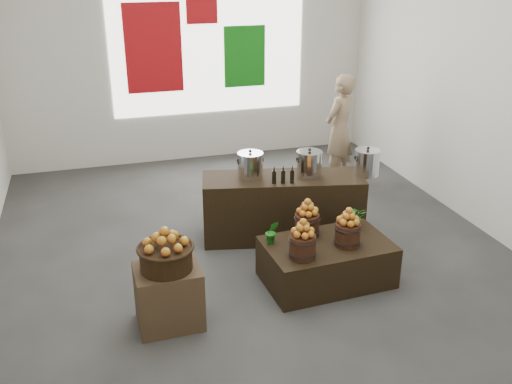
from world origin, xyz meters
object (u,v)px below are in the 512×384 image
object	(u,v)px
display_table	(327,262)
stock_pot_right	(367,163)
wicker_basket	(166,258)
shopper	(339,129)
crate	(169,296)
counter	(283,207)
stock_pot_center	(309,165)
stock_pot_left	(250,166)

from	to	relation	value
display_table	stock_pot_right	distance (m)	1.47
wicker_basket	display_table	xyz separation A→B (m)	(1.74, 0.28, -0.48)
wicker_basket	shopper	xyz separation A→B (m)	(3.06, 2.95, 0.12)
display_table	crate	bearing A→B (deg)	-173.94
counter	crate	bearing A→B (deg)	-126.76
stock_pot_center	shopper	distance (m)	1.95
display_table	counter	bearing A→B (deg)	92.27
stock_pot_left	stock_pot_center	size ratio (longest dim) A/B	1.00
stock_pot_right	shopper	xyz separation A→B (m)	(0.43, 1.74, -0.11)
wicker_basket	crate	bearing A→B (deg)	0.00
wicker_basket	stock_pot_center	world-z (taller)	stock_pot_center
wicker_basket	stock_pot_right	world-z (taller)	stock_pot_right
display_table	stock_pot_center	size ratio (longest dim) A/B	4.42
display_table	stock_pot_center	distance (m)	1.31
shopper	stock_pot_left	bearing A→B (deg)	2.61
crate	display_table	bearing A→B (deg)	9.19
stock_pot_left	stock_pot_center	xyz separation A→B (m)	(0.69, -0.15, 0.00)
stock_pot_left	counter	bearing A→B (deg)	-12.19
display_table	shopper	size ratio (longest dim) A/B	0.80
crate	shopper	size ratio (longest dim) A/B	0.36
counter	stock_pot_center	xyz separation A→B (m)	(0.30, -0.07, 0.55)
stock_pot_left	stock_pot_center	bearing A→B (deg)	-12.19
stock_pot_right	wicker_basket	bearing A→B (deg)	-155.34
display_table	stock_pot_right	size ratio (longest dim) A/B	4.42
stock_pot_left	stock_pot_right	bearing A→B (deg)	-12.19
stock_pot_center	crate	bearing A→B (deg)	-144.98
stock_pot_left	display_table	bearing A→B (deg)	-67.89
display_table	stock_pot_right	bearing A→B (deg)	43.05
crate	stock_pot_center	distance (m)	2.45
crate	counter	size ratio (longest dim) A/B	0.31
crate	stock_pot_right	size ratio (longest dim) A/B	2.01
wicker_basket	stock_pot_center	bearing A→B (deg)	35.02
counter	stock_pot_right	world-z (taller)	stock_pot_right
wicker_basket	stock_pot_left	distance (m)	1.97
wicker_basket	stock_pot_right	bearing A→B (deg)	24.66
display_table	stock_pot_left	bearing A→B (deg)	108.98
stock_pot_center	shopper	size ratio (longest dim) A/B	0.18
wicker_basket	stock_pot_left	size ratio (longest dim) A/B	1.60
shopper	counter	bearing A→B (deg)	11.09
display_table	shopper	xyz separation A→B (m)	(1.32, 2.67, 0.61)
crate	stock_pot_center	world-z (taller)	stock_pot_center
wicker_basket	shopper	size ratio (longest dim) A/B	0.29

